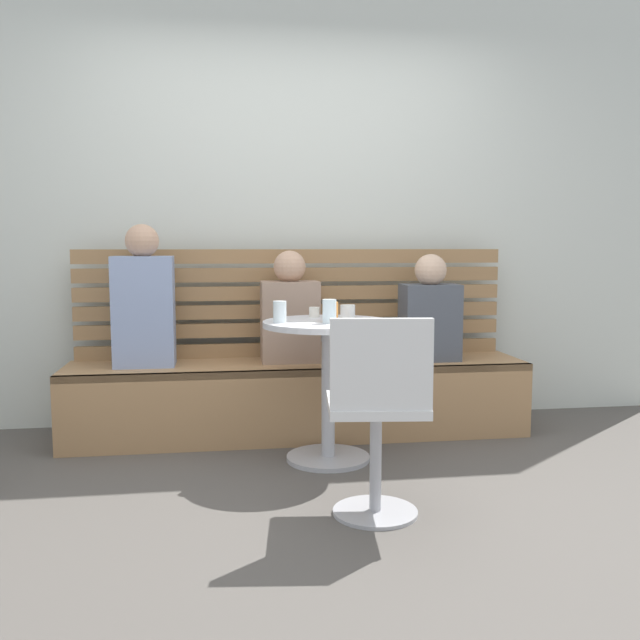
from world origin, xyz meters
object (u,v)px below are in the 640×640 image
cup_glass_tall (329,311)px  cafe_table (328,363)px  booth_bench (299,399)px  person_adult (144,303)px  cup_espresso_small (314,312)px  cup_tumbler_orange (331,311)px  person_child_left (430,314)px  plate_small (363,321)px  white_chair (378,410)px  cup_ceramic_white (348,311)px  person_child_middle (290,313)px  cup_water_clear (280,312)px

cup_glass_tall → cafe_table: bearing=84.4°
booth_bench → cafe_table: size_ratio=3.65×
booth_bench → cup_glass_tall: bearing=-81.6°
person_adult → cafe_table: bearing=-27.9°
cup_espresso_small → cup_tumbler_orange: size_ratio=0.56×
person_child_left → plate_small: person_child_left is taller
cafe_table → white_chair: 0.82m
person_adult → cup_glass_tall: size_ratio=6.75×
cup_glass_tall → cup_tumbler_orange: bearing=75.0°
cup_tumbler_orange → cup_ceramic_white: bearing=52.5°
cup_ceramic_white → plate_small: size_ratio=0.47×
plate_small → cup_glass_tall: bearing=-173.4°
white_chair → cup_glass_tall: (-0.08, 0.72, 0.34)m
booth_bench → white_chair: size_ratio=3.18×
white_chair → cup_ceramic_white: bearing=86.6°
person_child_left → cup_tumbler_orange: 0.84m
person_child_middle → cup_ceramic_white: (0.27, -0.40, 0.04)m
cup_ceramic_white → cup_glass_tall: 0.28m
person_child_left → cup_glass_tall: 0.91m
cup_tumbler_orange → cup_glass_tall: bearing=-105.0°
cup_ceramic_white → booth_bench: bearing=122.5°
cafe_table → cup_glass_tall: size_ratio=6.17×
cup_espresso_small → cup_ceramic_white: cup_ceramic_white is taller
cup_tumbler_orange → cafe_table: bearing=159.5°
person_child_left → cup_water_clear: bearing=-151.7°
white_chair → cup_tumbler_orange: white_chair is taller
person_child_middle → cup_tumbler_orange: size_ratio=6.60×
person_adult → cup_glass_tall: person_adult is taller
cup_espresso_small → cup_tumbler_orange: cup_tumbler_orange is taller
cafe_table → cup_water_clear: size_ratio=6.73×
cup_tumbler_orange → cup_glass_tall: cup_glass_tall is taller
white_chair → person_adult: size_ratio=1.05×
cafe_table → person_adult: (-0.98, 0.52, 0.29)m
cup_tumbler_orange → plate_small: (0.16, -0.07, -0.04)m
booth_bench → cup_glass_tall: (0.09, -0.60, 0.58)m
plate_small → booth_bench: bearing=115.0°
cup_espresso_small → plate_small: (0.22, -0.28, -0.02)m
plate_small → cup_tumbler_orange: bearing=157.3°
person_adult → cup_espresso_small: bearing=-18.6°
cup_espresso_small → cup_tumbler_orange: (0.06, -0.21, 0.02)m
person_child_middle → plate_small: size_ratio=3.88×
person_adult → cup_water_clear: (0.73, -0.55, -0.01)m
person_child_left → person_adult: bearing=178.5°
person_child_middle → person_child_left: bearing=-4.5°
person_adult → plate_small: (1.15, -0.59, -0.06)m
person_adult → cup_water_clear: bearing=-37.3°
white_chair → cup_glass_tall: cup_glass_tall is taller
booth_bench → plate_small: bearing=-65.0°
cup_water_clear → cup_glass_tall: 0.25m
cup_espresso_small → cup_ceramic_white: bearing=-18.5°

